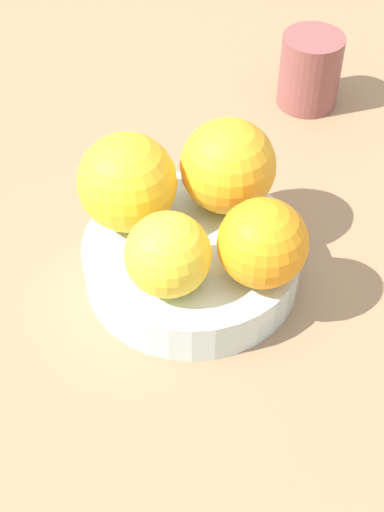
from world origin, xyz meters
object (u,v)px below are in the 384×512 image
(ceramic_cup, at_px, (310,71))
(fruit_bowl, at_px, (192,260))
(orange_in_bowl_2, at_px, (228,166))
(orange_in_bowl_3, at_px, (263,243))
(orange_in_bowl_1, at_px, (127,182))
(orange_in_bowl_0, at_px, (168,255))

(ceramic_cup, bearing_deg, fruit_bowl, 18.86)
(orange_in_bowl_2, xyz_separation_m, orange_in_bowl_3, (0.04, 0.08, -0.01))
(orange_in_bowl_1, relative_size, ceramic_cup, 1.04)
(fruit_bowl, height_order, orange_in_bowl_3, orange_in_bowl_3)
(fruit_bowl, distance_m, orange_in_bowl_2, 0.08)
(orange_in_bowl_2, height_order, orange_in_bowl_3, orange_in_bowl_2)
(ceramic_cup, bearing_deg, orange_in_bowl_0, 19.44)
(fruit_bowl, height_order, orange_in_bowl_0, orange_in_bowl_0)
(orange_in_bowl_3, relative_size, ceramic_cup, 0.89)
(fruit_bowl, distance_m, orange_in_bowl_1, 0.09)
(fruit_bowl, distance_m, ceramic_cup, 0.28)
(fruit_bowl, distance_m, orange_in_bowl_0, 0.07)
(orange_in_bowl_1, height_order, ceramic_cup, orange_in_bowl_1)
(orange_in_bowl_0, xyz_separation_m, orange_in_bowl_3, (-0.06, 0.04, 0.00))
(orange_in_bowl_1, xyz_separation_m, orange_in_bowl_2, (-0.07, 0.04, -0.00))
(orange_in_bowl_1, height_order, orange_in_bowl_2, orange_in_bowl_1)
(orange_in_bowl_1, bearing_deg, ceramic_cup, -173.27)
(orange_in_bowl_1, bearing_deg, orange_in_bowl_0, 70.25)
(orange_in_bowl_2, bearing_deg, orange_in_bowl_1, -30.57)
(orange_in_bowl_1, bearing_deg, orange_in_bowl_3, 104.29)
(orange_in_bowl_0, bearing_deg, ceramic_cup, -160.56)
(orange_in_bowl_0, relative_size, ceramic_cup, 0.84)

